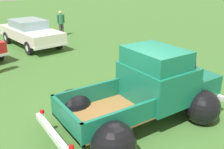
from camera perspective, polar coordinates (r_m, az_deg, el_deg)
ground_plane at (r=6.77m, az=5.49°, el=-10.72°), size 80.00×80.00×0.00m
vintage_pickup_truck at (r=6.64m, az=8.33°, el=-4.11°), size 4.63×2.80×1.96m
show_car_1 at (r=14.59m, az=-18.00°, el=9.16°), size 2.35×4.86×1.43m
spectator_0 at (r=16.76m, az=-11.49°, el=11.60°), size 0.54×0.37×1.59m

